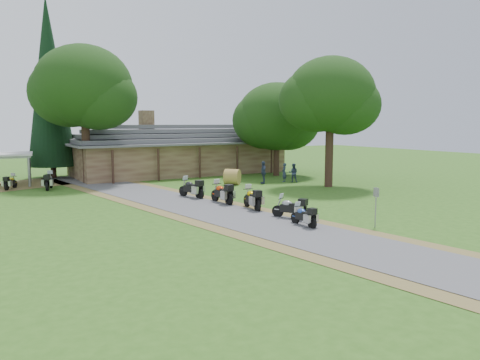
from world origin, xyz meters
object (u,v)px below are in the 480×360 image
motorcycle_row_b (290,207)px  motorcycle_row_a (304,215)px  lodge (180,149)px  motorcycle_carport_a (11,182)px  hay_bale (232,177)px  motorcycle_row_c (252,197)px  motorcycle_carport_b (49,180)px  motorcycle_row_d (222,192)px  motorcycle_row_e (191,187)px

motorcycle_row_b → motorcycle_row_a: bearing=137.7°
lodge → motorcycle_carport_a: (-15.60, -3.59, -1.86)m
lodge → hay_bale: bearing=-89.0°
motorcycle_row_c → hay_bale: 10.91m
motorcycle_carport_a → hay_bale: 17.05m
motorcycle_row_c → hay_bale: (4.47, 9.96, -0.05)m
hay_bale → motorcycle_row_c: bearing=-114.2°
motorcycle_row_b → motorcycle_carport_b: 20.30m
motorcycle_carport_a → motorcycle_carport_b: 2.98m
motorcycle_row_c → motorcycle_carport_b: bearing=40.7°
lodge → motorcycle_carport_a: 16.11m
motorcycle_row_b → hay_bale: 13.99m
motorcycle_row_c → motorcycle_row_d: 2.70m
lodge → motorcycle_carport_b: lodge is taller
motorcycle_carport_b → hay_bale: size_ratio=1.56×
hay_bale → lodge: bearing=91.0°
motorcycle_row_d → motorcycle_carport_a: 17.49m
motorcycle_row_b → motorcycle_row_e: (-1.49, 9.03, 0.07)m
motorcycle_row_b → motorcycle_carport_b: size_ratio=0.94×
motorcycle_row_d → motorcycle_row_b: bearing=-175.1°
motorcycle_carport_a → motorcycle_row_a: bearing=-123.6°
motorcycle_row_d → motorcycle_row_e: bearing=10.4°
motorcycle_row_b → motorcycle_carport_b: bearing=0.8°
motorcycle_row_c → motorcycle_carport_a: (-11.31, 16.44, -0.11)m
motorcycle_row_c → motorcycle_carport_b: motorcycle_row_c is taller
lodge → motorcycle_row_e: lodge is taller
motorcycle_row_e → motorcycle_carport_b: (-7.56, 9.15, -0.02)m
motorcycle_row_a → motorcycle_row_d: motorcycle_row_d is taller
motorcycle_carport_a → motorcycle_carport_b: (2.49, -1.64, 0.10)m
motorcycle_row_e → motorcycle_carport_a: 14.74m
motorcycle_carport_a → motorcycle_carport_b: motorcycle_carport_b is taller
motorcycle_row_e → hay_bale: bearing=-69.9°
motorcycle_row_a → hay_bale: bearing=-17.5°
motorcycle_row_b → motorcycle_row_e: size_ratio=0.91×
lodge → motorcycle_row_e: bearing=-111.1°
hay_bale → motorcycle_row_d: bearing=-124.5°
motorcycle_row_a → lodge: bearing=-10.3°
lodge → motorcycle_carport_a: size_ratio=12.49×
lodge → motorcycle_row_a: lodge is taller
motorcycle_row_a → motorcycle_carport_b: size_ratio=0.83×
motorcycle_row_e → motorcycle_carport_a: (-10.05, 10.79, -0.12)m
lodge → motorcycle_row_b: lodge is taller
motorcycle_row_e → motorcycle_row_d: bearing=176.1°
motorcycle_row_d → motorcycle_carport_b: 14.69m
lodge → motorcycle_row_c: size_ratio=10.57×
motorcycle_carport_b → motorcycle_carport_a: bearing=75.4°
motorcycle_row_a → motorcycle_carport_b: (-8.52, 19.95, 0.12)m
motorcycle_row_c → hay_bale: bearing=-14.3°
motorcycle_row_a → motorcycle_carport_b: motorcycle_carport_b is taller
hay_bale → motorcycle_row_a: bearing=-107.5°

